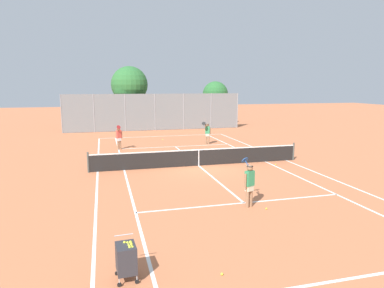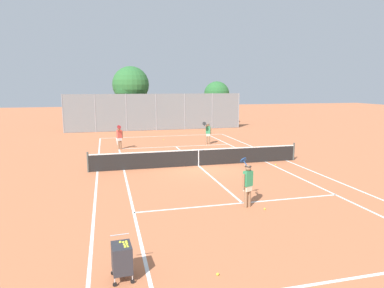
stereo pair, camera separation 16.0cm
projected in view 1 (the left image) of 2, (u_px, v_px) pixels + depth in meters
name	position (u px, v px, depth m)	size (l,w,h in m)	color
ground_plane	(199.00, 166.00, 19.25)	(120.00, 120.00, 0.00)	#C67047
court_line_markings	(199.00, 166.00, 19.25)	(11.10, 23.90, 0.01)	white
tennis_net	(199.00, 157.00, 19.16)	(12.00, 0.10, 1.07)	#474C47
ball_cart	(126.00, 258.00, 7.86)	(0.53, 0.66, 0.96)	#2D2D33
player_near_side	(249.00, 183.00, 12.57)	(0.45, 0.88, 1.77)	#936B4C
player_far_left	(119.00, 136.00, 24.07)	(0.44, 0.89, 1.77)	#936B4C
player_far_right	(207.00, 132.00, 26.25)	(0.83, 0.69, 1.77)	#936B4C
loose_tennis_ball_0	(163.00, 140.00, 28.44)	(0.07, 0.07, 0.07)	#D1DB33
loose_tennis_ball_1	(276.00, 165.00, 19.42)	(0.07, 0.07, 0.07)	#D1DB33
loose_tennis_ball_2	(222.00, 274.00, 8.11)	(0.07, 0.07, 0.07)	#D1DB33
loose_tennis_ball_3	(266.00, 209.00, 12.44)	(0.07, 0.07, 0.07)	#D1DB33
back_fence	(155.00, 112.00, 34.39)	(17.85, 0.08, 3.69)	gray
tree_behind_left	(129.00, 86.00, 35.49)	(3.80, 3.80, 6.47)	brown
tree_behind_right	(215.00, 95.00, 39.16)	(2.89, 2.89, 4.97)	brown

